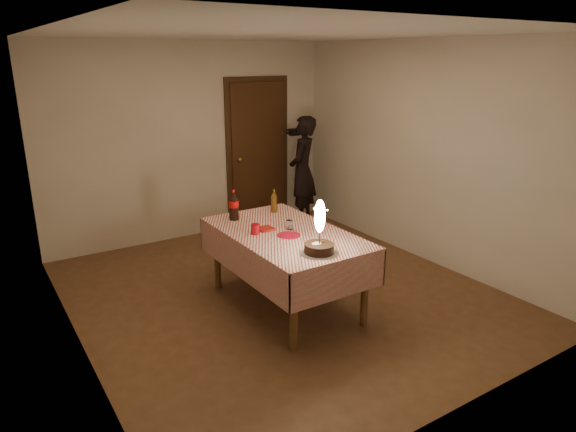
# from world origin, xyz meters

# --- Properties ---
(ground) EXTENTS (4.00, 4.50, 0.01)m
(ground) POSITION_xyz_m (0.00, 0.00, 0.00)
(ground) COLOR brown
(ground) RESTS_ON ground
(room_shell) EXTENTS (4.04, 4.54, 2.62)m
(room_shell) POSITION_xyz_m (0.03, 0.08, 1.65)
(room_shell) COLOR beige
(room_shell) RESTS_ON ground
(dining_table) EXTENTS (1.02, 1.72, 0.78)m
(dining_table) POSITION_xyz_m (-0.11, -0.24, 0.67)
(dining_table) COLOR brown
(dining_table) RESTS_ON ground
(birthday_cake) EXTENTS (0.33, 0.33, 0.48)m
(birthday_cake) POSITION_xyz_m (-0.16, -0.86, 0.90)
(birthday_cake) COLOR white
(birthday_cake) RESTS_ON dining_table
(red_plate) EXTENTS (0.22, 0.22, 0.01)m
(red_plate) POSITION_xyz_m (-0.13, -0.34, 0.78)
(red_plate) COLOR red
(red_plate) RESTS_ON dining_table
(red_cup) EXTENTS (0.08, 0.08, 0.10)m
(red_cup) POSITION_xyz_m (-0.38, -0.14, 0.83)
(red_cup) COLOR #B40C18
(red_cup) RESTS_ON dining_table
(clear_cup) EXTENTS (0.07, 0.07, 0.09)m
(clear_cup) POSITION_xyz_m (-0.03, -0.19, 0.82)
(clear_cup) COLOR silver
(clear_cup) RESTS_ON dining_table
(napkin_stack) EXTENTS (0.15, 0.15, 0.02)m
(napkin_stack) POSITION_xyz_m (-0.23, -0.08, 0.79)
(napkin_stack) COLOR #A11812
(napkin_stack) RESTS_ON dining_table
(cola_bottle) EXTENTS (0.10, 0.10, 0.32)m
(cola_bottle) POSITION_xyz_m (-0.34, 0.38, 0.93)
(cola_bottle) COLOR black
(cola_bottle) RESTS_ON dining_table
(amber_bottle_right) EXTENTS (0.06, 0.06, 0.26)m
(amber_bottle_right) POSITION_xyz_m (0.15, 0.38, 0.89)
(amber_bottle_right) COLOR #59370F
(amber_bottle_right) RESTS_ON dining_table
(photographer) EXTENTS (0.69, 0.66, 1.59)m
(photographer) POSITION_xyz_m (1.51, 1.83, 0.80)
(photographer) COLOR black
(photographer) RESTS_ON ground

